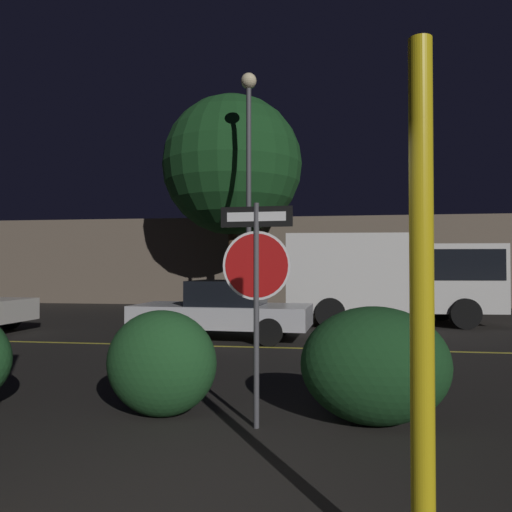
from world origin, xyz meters
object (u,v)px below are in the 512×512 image
Objects in this scene: stop_sign at (256,270)px; passing_car_2 at (224,310)px; hedge_bush_3 at (375,365)px; tree_0 at (232,166)px; yellow_pole_right at (422,312)px; hedge_bush_2 at (162,363)px; delivery_truck at (392,274)px; street_lamp at (249,155)px.

passing_car_2 is (-1.70, 6.36, -1.00)m from stop_sign.
tree_0 is (-4.21, 13.60, 5.03)m from hedge_bush_3.
yellow_pole_right is 3.76m from hedge_bush_2.
delivery_truck is 7.98m from tree_0.
stop_sign is 1.59m from hedge_bush_2.
hedge_bush_2 is 2.40m from hedge_bush_3.
passing_car_2 is 9.14m from tree_0.
hedge_bush_2 is at bearing 170.38° from stop_sign.
hedge_bush_3 is 15.10m from tree_0.
yellow_pole_right is 13.55m from street_lamp.
hedge_bush_2 is at bearing -82.45° from tree_0.
yellow_pole_right is at bearing -10.40° from delivery_truck.
stop_sign reaches higher than passing_car_2.
tree_0 is at bearing 97.55° from hedge_bush_2.
hedge_bush_3 is (1.26, 0.31, -1.04)m from stop_sign.
hedge_bush_3 is 0.21× the size of street_lamp.
passing_car_2 is at bearing 116.05° from hedge_bush_3.
yellow_pole_right is 1.82× the size of hedge_bush_3.
stop_sign is 1.66m from hedge_bush_3.
street_lamp reaches higher than passing_car_2.
tree_0 is at bearing 108.43° from street_lamp.
passing_car_2 is 0.51× the size of tree_0.
yellow_pole_right is at bearing -76.90° from street_lamp.
yellow_pole_right reaches higher than hedge_bush_2.
tree_0 is (-2.95, 13.91, 3.99)m from stop_sign.
street_lamp is at bearing -95.05° from delivery_truck.
yellow_pole_right is 9.39m from passing_car_2.
street_lamp is at bearing -71.57° from tree_0.
street_lamp is at bearing 102.69° from stop_sign.
yellow_pole_right is at bearing -75.66° from tree_0.
delivery_truck is at bearing 68.86° from hedge_bush_2.
stop_sign is at bearing -78.03° from tree_0.
yellow_pole_right is at bearing -90.18° from hedge_bush_3.
yellow_pole_right is 2.30× the size of hedge_bush_2.
hedge_bush_3 is at bearing 1.13° from hedge_bush_2.
tree_0 is (-1.25, 7.55, 4.99)m from passing_car_2.
delivery_truck is (4.36, 3.73, 0.80)m from passing_car_2.
stop_sign is 1.87× the size of hedge_bush_2.
hedge_bush_2 is 0.20× the size of delivery_truck.
delivery_truck reaches higher than hedge_bush_3.
passing_car_2 is (-2.95, 8.88, -0.79)m from yellow_pole_right.
hedge_bush_3 is (2.40, 0.05, 0.03)m from hedge_bush_2.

